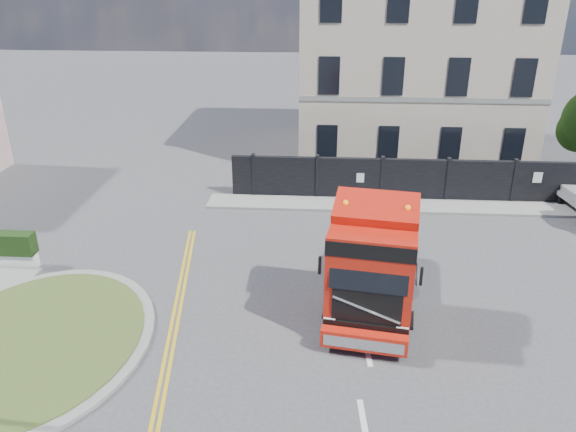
{
  "coord_description": "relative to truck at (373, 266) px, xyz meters",
  "views": [
    {
      "loc": [
        1.26,
        -15.82,
        9.93
      ],
      "look_at": [
        0.05,
        2.65,
        1.8
      ],
      "focal_mm": 35.0,
      "sensor_mm": 36.0,
      "label": 1
    }
  ],
  "objects": [
    {
      "name": "georgian_building",
      "position": [
        3.15,
        17.28,
        4.04
      ],
      "size": [
        12.3,
        10.3,
        12.8
      ],
      "color": "beige",
      "rests_on": "ground"
    },
    {
      "name": "truck",
      "position": [
        0.0,
        0.0,
        0.0
      ],
      "size": [
        3.35,
        6.73,
        3.86
      ],
      "rotation": [
        0.0,
        0.0,
        -0.15
      ],
      "color": "black",
      "rests_on": "ground"
    },
    {
      "name": "ground",
      "position": [
        -2.85,
        0.78,
        -1.73
      ],
      "size": [
        120.0,
        120.0,
        0.0
      ],
      "primitive_type": "plane",
      "color": "#424244",
      "rests_on": "ground"
    },
    {
      "name": "pavement_far",
      "position": [
        3.15,
        8.88,
        -1.67
      ],
      "size": [
        20.0,
        1.6,
        0.12
      ],
      "primitive_type": "cube",
      "color": "gray",
      "rests_on": "ground"
    },
    {
      "name": "hoarding_fence",
      "position": [
        3.71,
        9.78,
        -0.73
      ],
      "size": [
        18.8,
        0.25,
        2.0
      ],
      "color": "black",
      "rests_on": "ground"
    },
    {
      "name": "traffic_island",
      "position": [
        -9.85,
        -2.22,
        -1.65
      ],
      "size": [
        6.8,
        6.8,
        0.17
      ],
      "color": "gray",
      "rests_on": "ground"
    }
  ]
}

